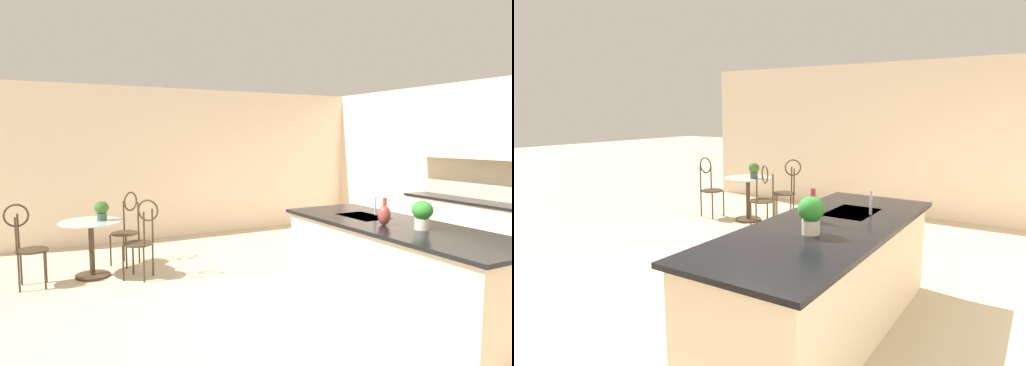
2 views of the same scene
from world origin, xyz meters
TOP-DOWN VIEW (x-y plane):
  - ground_plane at (0.00, 0.00)m, footprint 40.00×40.00m
  - wall_left_window at (-4.26, 0.00)m, footprint 0.12×7.80m
  - kitchen_island at (0.30, 0.85)m, footprint 2.80×1.06m
  - back_counter_run at (-0.40, 3.21)m, footprint 2.44×0.64m
  - upper_cabinet_run at (-0.40, 3.18)m, footprint 2.40×0.36m
  - bistro_table at (-2.37, -1.88)m, footprint 0.80×0.80m
  - chair_near_window at (-2.27, -2.63)m, footprint 0.41×0.50m
  - chair_by_island at (-2.77, -1.34)m, footprint 0.53×0.53m
  - chair_toward_desk at (-1.98, -1.31)m, footprint 0.53×0.53m
  - sink_faucet at (-0.25, 1.03)m, footprint 0.02×0.02m
  - potted_plant_on_table at (-2.35, -1.74)m, footprint 0.18×0.18m
  - potted_plant_counter_near at (0.60, 0.86)m, footprint 0.21×0.21m
  - vase_on_counter at (0.25, 0.70)m, footprint 0.13×0.13m

SIDE VIEW (x-z plane):
  - ground_plane at x=0.00m, z-range 0.00..0.00m
  - bistro_table at x=-2.37m, z-range 0.08..0.82m
  - kitchen_island at x=0.30m, z-range 0.00..0.92m
  - back_counter_run at x=-0.40m, z-range -0.27..1.25m
  - chair_near_window at x=-2.27m, z-range 0.05..1.09m
  - chair_by_island at x=-2.77m, z-range 0.05..1.09m
  - chair_toward_desk at x=-1.98m, z-range 0.05..1.09m
  - potted_plant_on_table at x=-2.35m, z-range 0.76..1.01m
  - sink_faucet at x=-0.25m, z-range 0.92..1.14m
  - vase_on_counter at x=0.25m, z-range 0.89..1.17m
  - potted_plant_counter_near at x=0.60m, z-range 0.94..1.23m
  - wall_left_window at x=-4.26m, z-range 0.00..2.70m
  - upper_cabinet_run at x=-0.40m, z-range 1.52..2.28m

